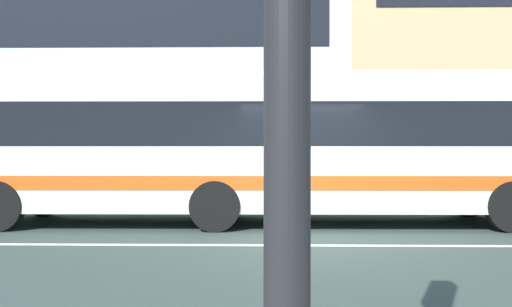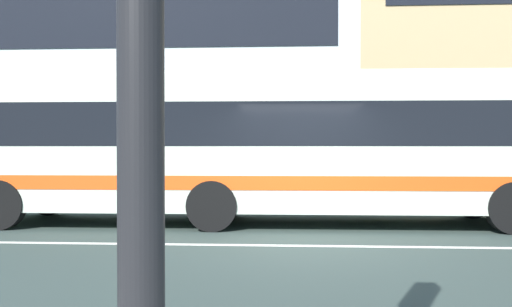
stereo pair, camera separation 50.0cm
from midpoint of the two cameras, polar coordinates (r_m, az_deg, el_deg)
ground_plane at (r=9.37m, az=4.12°, el=-9.54°), size 160.00×160.00×0.00m
lane_centre_line at (r=9.37m, az=4.12°, el=-9.51°), size 60.00×0.16×0.01m
hedge_row_far at (r=15.95m, az=-5.19°, el=-3.76°), size 19.30×1.10×0.81m
apartment_block_left at (r=25.46m, az=-15.17°, el=9.24°), size 19.58×9.61×10.82m
transit_bus at (r=11.82m, az=-1.40°, el=1.17°), size 12.08×2.65×3.18m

